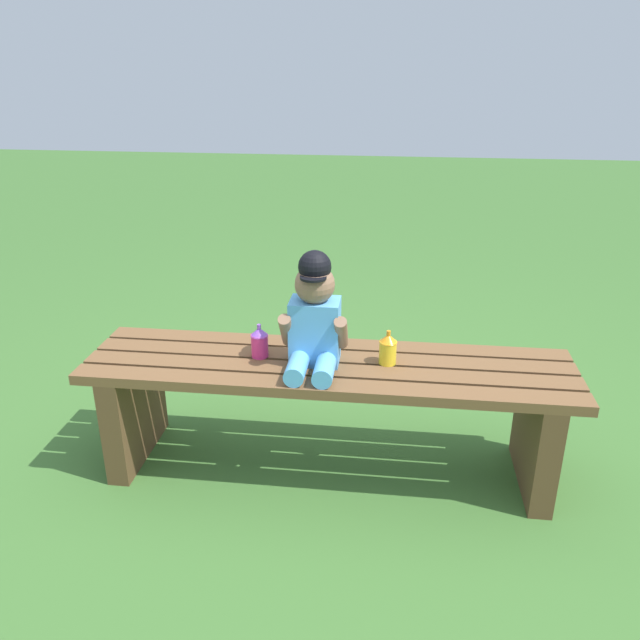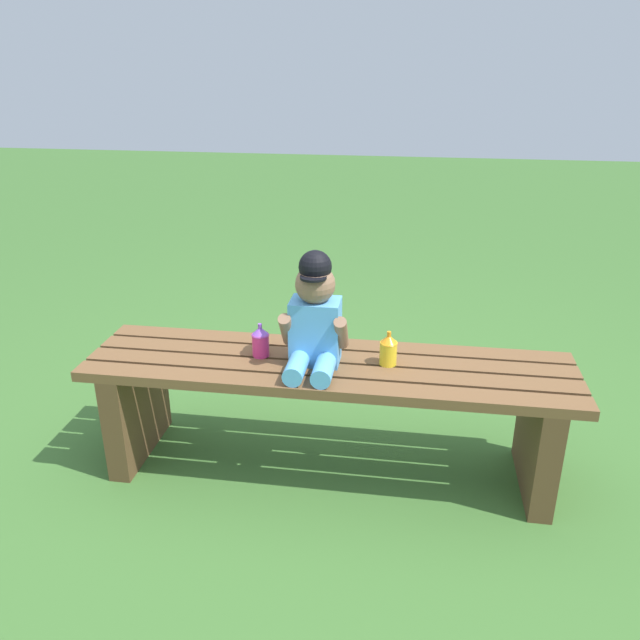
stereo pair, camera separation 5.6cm
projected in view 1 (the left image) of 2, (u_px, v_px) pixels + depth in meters
ground_plane at (328, 466)px, 2.39m from camera, size 16.00×16.00×0.00m
park_bench at (328, 396)px, 2.27m from camera, size 1.72×0.42×0.44m
child_figure at (314, 317)px, 2.14m from camera, size 0.23×0.27×0.40m
sippy_cup_left at (260, 342)px, 2.24m from camera, size 0.06×0.06×0.12m
sippy_cup_right at (388, 348)px, 2.19m from camera, size 0.06×0.06×0.12m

